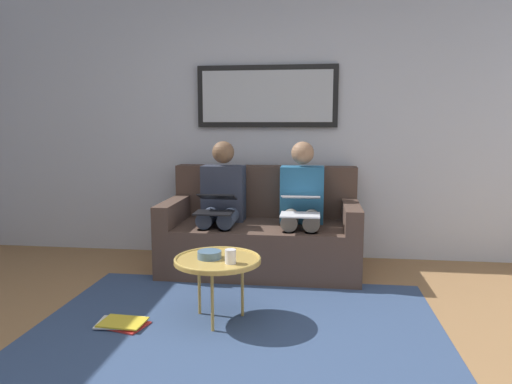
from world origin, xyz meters
name	(u,v)px	position (x,y,z in m)	size (l,w,h in m)	color
wall_rear	(268,123)	(0.00, -2.60, 1.30)	(6.00, 0.12, 2.60)	#B7BCC6
area_rug	(239,324)	(0.00, -0.85, 0.00)	(2.60, 1.80, 0.01)	#33476B
couch	(262,233)	(0.00, -2.12, 0.31)	(1.70, 0.90, 0.90)	#4C382D
framed_mirror	(267,96)	(0.00, -2.51, 1.55)	(1.33, 0.05, 0.58)	black
coffee_table	(218,261)	(0.15, -0.90, 0.41)	(0.57, 0.57, 0.43)	tan
cup	(230,256)	(0.05, -0.81, 0.47)	(0.07, 0.07, 0.09)	silver
bowl	(209,255)	(0.20, -0.90, 0.45)	(0.16, 0.16, 0.05)	slate
person_left	(302,203)	(-0.36, -2.05, 0.61)	(0.38, 0.58, 1.14)	#235B84
laptop_white	(301,205)	(-0.36, -1.81, 0.63)	(0.32, 0.38, 0.16)	white
person_right	(221,201)	(0.36, -2.05, 0.61)	(0.38, 0.58, 1.14)	#2D3342
laptop_black	(216,204)	(0.36, -1.81, 0.63)	(0.31, 0.36, 0.16)	black
magazine_stack	(122,323)	(0.74, -0.73, 0.02)	(0.34, 0.27, 0.03)	red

